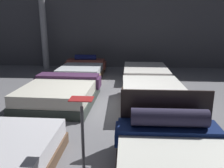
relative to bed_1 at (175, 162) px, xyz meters
The scene contains 9 objects.
ground_plane 2.72m from the bed_1, 115.26° to the left, with size 18.00×18.00×0.02m, color slate.
showroom_back_wall 7.68m from the bed_1, 98.84° to the left, with size 18.00×0.06×3.50m, color #47474C.
bed_1 is the anchor object (origin of this frame).
bed_2 3.53m from the bed_1, 129.89° to the left, with size 1.75×2.13×0.54m.
bed_3 2.68m from the bed_1, 90.69° to the left, with size 1.54×2.15×0.49m.
bed_4 6.01m from the bed_1, 112.41° to the left, with size 1.56×2.15×0.69m.
bed_5 5.39m from the bed_1, 90.49° to the left, with size 1.54×2.14×0.40m.
price_sign 1.17m from the bed_1, behind, with size 0.28×0.24×1.04m.
support_pillar 8.13m from the bed_1, 120.85° to the left, with size 0.25×0.25×3.50m, color #99999E.
Camera 1 is at (0.57, -5.04, 1.94)m, focal length 37.44 mm.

